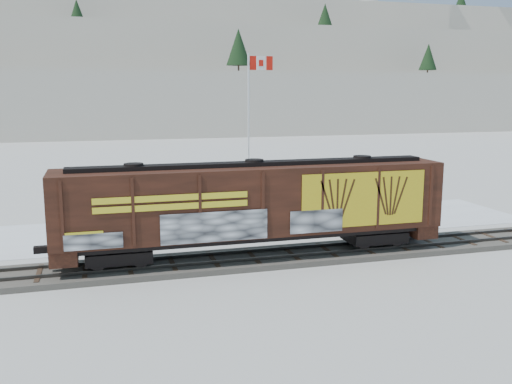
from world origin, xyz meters
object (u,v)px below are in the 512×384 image
object	(u,v)px
flagpole	(250,150)
car_dark	(251,211)
hopper_railcar	(254,203)
car_silver	(165,215)
car_white	(264,214)

from	to	relation	value
flagpole	car_dark	size ratio (longest dim) A/B	2.11
hopper_railcar	flagpole	bearing A→B (deg)	75.55
car_silver	car_white	distance (m)	6.17
flagpole	car_silver	size ratio (longest dim) A/B	2.35
car_white	car_dark	xyz separation A→B (m)	(-0.59, 0.91, 0.06)
car_silver	car_white	world-z (taller)	car_silver
hopper_railcar	flagpole	distance (m)	14.85
car_silver	car_white	size ratio (longest dim) A/B	1.10
hopper_railcar	car_silver	world-z (taller)	hopper_railcar
flagpole	hopper_railcar	bearing A→B (deg)	-104.45
flagpole	car_dark	world-z (taller)	flagpole
hopper_railcar	car_silver	distance (m)	9.09
hopper_railcar	flagpole	xyz separation A→B (m)	(3.70, 14.34, 1.08)
car_dark	car_silver	bearing A→B (deg)	78.15
car_white	hopper_railcar	bearing A→B (deg)	146.08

